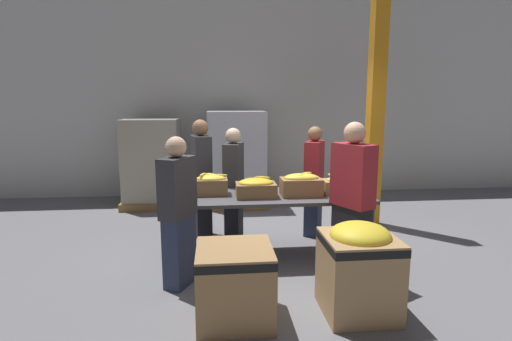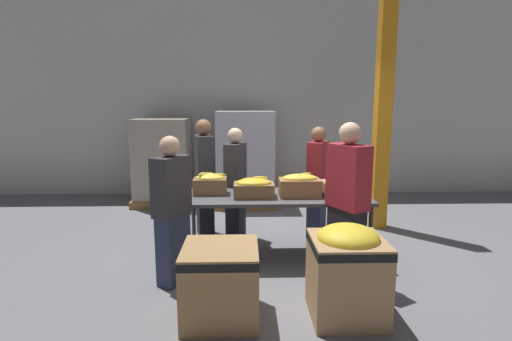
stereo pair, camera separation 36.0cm
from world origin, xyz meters
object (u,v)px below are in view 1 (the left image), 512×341
(volunteer_2, at_px, (352,202))
(volunteer_3, at_px, (178,213))
(sorting_table, at_px, (277,199))
(pallet_stack_0, at_px, (153,163))
(banana_box_1, at_px, (256,188))
(volunteer_0, at_px, (314,182))
(volunteer_1, at_px, (201,180))
(support_pillar, at_px, (376,93))
(donation_bin_0, at_px, (235,281))
(pallet_stack_1, at_px, (236,159))
(banana_box_0, at_px, (211,184))
(banana_box_2, at_px, (301,184))
(volunteer_4, at_px, (234,185))
(donation_bin_1, at_px, (359,266))
(banana_box_3, at_px, (342,185))

(volunteer_2, bearing_deg, volunteer_3, 62.81)
(sorting_table, relative_size, volunteer_3, 1.43)
(volunteer_2, distance_m, pallet_stack_0, 4.27)
(banana_box_1, distance_m, volunteer_0, 1.24)
(volunteer_2, height_order, pallet_stack_0, volunteer_2)
(volunteer_1, xyz_separation_m, support_pillar, (2.58, 0.32, 1.18))
(donation_bin_0, distance_m, pallet_stack_1, 4.07)
(banana_box_0, xyz_separation_m, volunteer_0, (1.44, 0.67, -0.13))
(volunteer_2, bearing_deg, pallet_stack_0, 9.75)
(banana_box_2, xyz_separation_m, volunteer_0, (0.36, 0.82, -0.14))
(pallet_stack_0, height_order, pallet_stack_1, pallet_stack_1)
(volunteer_3, bearing_deg, support_pillar, -28.82)
(pallet_stack_0, distance_m, pallet_stack_1, 1.53)
(volunteer_4, bearing_deg, banana_box_0, -13.20)
(banana_box_1, xyz_separation_m, pallet_stack_0, (-1.62, 2.80, -0.11))
(donation_bin_0, bearing_deg, banana_box_1, 76.49)
(banana_box_0, bearing_deg, banana_box_2, -8.17)
(volunteer_0, height_order, volunteer_1, volunteer_1)
(banana_box_1, distance_m, volunteer_3, 1.06)
(sorting_table, distance_m, pallet_stack_1, 2.65)
(volunteer_0, xyz_separation_m, donation_bin_1, (-0.12, -2.17, -0.33))
(volunteer_4, xyz_separation_m, pallet_stack_1, (0.14, 1.98, 0.08))
(volunteer_3, bearing_deg, pallet_stack_0, 40.31)
(banana_box_0, bearing_deg, sorting_table, -6.50)
(banana_box_2, relative_size, volunteer_0, 0.31)
(donation_bin_1, relative_size, pallet_stack_1, 0.49)
(volunteer_0, distance_m, pallet_stack_1, 2.11)
(banana_box_3, bearing_deg, volunteer_3, -160.33)
(volunteer_0, height_order, volunteer_4, volunteer_0)
(banana_box_3, height_order, support_pillar, support_pillar)
(support_pillar, bearing_deg, volunteer_4, -167.03)
(banana_box_3, xyz_separation_m, pallet_stack_1, (-1.16, 2.63, -0.03))
(banana_box_0, bearing_deg, volunteer_4, 61.60)
(banana_box_2, height_order, volunteer_3, volunteer_3)
(volunteer_3, height_order, donation_bin_1, volunteer_3)
(volunteer_1, distance_m, volunteer_3, 1.52)
(sorting_table, relative_size, banana_box_3, 4.62)
(volunteer_2, xyz_separation_m, support_pillar, (0.96, 1.83, 1.17))
(banana_box_0, relative_size, volunteer_3, 0.26)
(sorting_table, bearing_deg, banana_box_2, -12.93)
(volunteer_0, distance_m, volunteer_1, 1.58)
(banana_box_3, relative_size, pallet_stack_0, 0.30)
(support_pillar, bearing_deg, volunteer_2, -117.61)
(banana_box_1, relative_size, donation_bin_1, 0.56)
(sorting_table, xyz_separation_m, banana_box_1, (-0.27, -0.08, 0.17))
(support_pillar, bearing_deg, pallet_stack_0, 155.86)
(volunteer_4, bearing_deg, pallet_stack_0, -131.03)
(donation_bin_1, xyz_separation_m, pallet_stack_1, (-0.88, 4.03, 0.40))
(volunteer_1, xyz_separation_m, volunteer_4, (0.44, -0.17, -0.05))
(sorting_table, relative_size, banana_box_0, 5.55)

